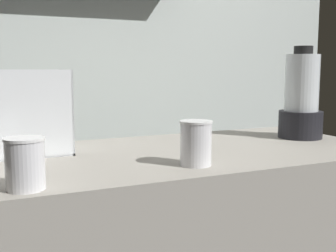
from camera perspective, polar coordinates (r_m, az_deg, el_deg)
back_wall_unit at (r=2.02m, az=-9.34°, el=10.64°), size 2.60×0.24×2.50m
carrot_display_bin at (r=1.35m, az=-20.46°, el=-0.27°), size 0.35×0.20×0.25m
blender_pitcher at (r=1.64m, az=17.42°, el=3.24°), size 0.16×0.16×0.34m
juice_cup_pomegranate_left at (r=0.95m, az=-18.58°, el=-5.26°), size 0.09×0.09×0.11m
juice_cup_mango_middle at (r=1.13m, az=3.76°, el=-2.51°), size 0.09×0.09×0.12m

